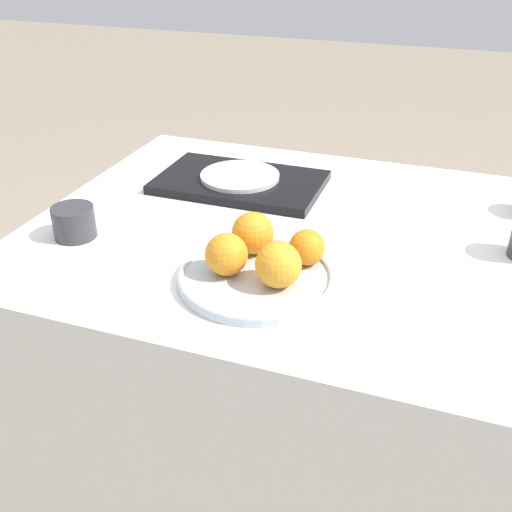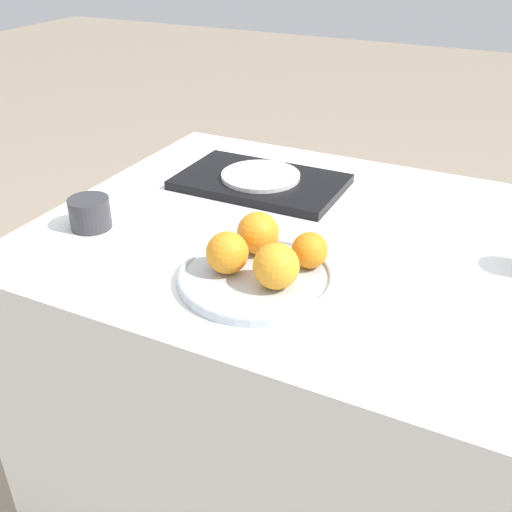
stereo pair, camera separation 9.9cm
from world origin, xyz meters
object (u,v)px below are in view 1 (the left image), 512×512
object	(u,v)px
orange_0	(278,265)
serving_tray	(240,182)
orange_1	(253,233)
orange_3	(226,254)
fruit_platter	(256,277)
orange_2	(307,247)
side_plate	(240,176)
cup_0	(74,222)

from	to	relation	value
orange_0	serving_tray	size ratio (longest dim) A/B	0.21
orange_1	orange_3	bearing A→B (deg)	-101.14
orange_3	serving_tray	distance (m)	0.40
fruit_platter	orange_1	distance (m)	0.09
orange_2	side_plate	world-z (taller)	orange_2
serving_tray	cup_0	size ratio (longest dim) A/B	4.59
orange_3	serving_tray	size ratio (longest dim) A/B	0.20
orange_3	side_plate	world-z (taller)	orange_3
orange_2	serving_tray	world-z (taller)	orange_2
side_plate	fruit_platter	bearing A→B (deg)	-65.30
side_plate	orange_3	bearing A→B (deg)	-72.28
cup_0	serving_tray	bearing A→B (deg)	57.68
orange_1	orange_2	bearing A→B (deg)	-3.93
serving_tray	side_plate	bearing A→B (deg)	-90.00
orange_0	cup_0	distance (m)	0.43
fruit_platter	cup_0	world-z (taller)	cup_0
orange_1	cup_0	size ratio (longest dim) A/B	0.94
orange_1	side_plate	bearing A→B (deg)	114.93
side_plate	cup_0	distance (m)	0.40
orange_1	orange_3	distance (m)	0.09
side_plate	cup_0	bearing A→B (deg)	-122.32
orange_1	orange_2	xyz separation A→B (m)	(0.10, -0.01, -0.01)
fruit_platter	side_plate	size ratio (longest dim) A/B	1.49
orange_0	side_plate	size ratio (longest dim) A/B	0.42
serving_tray	orange_0	bearing A→B (deg)	-61.00
orange_3	side_plate	bearing A→B (deg)	107.72
fruit_platter	serving_tray	size ratio (longest dim) A/B	0.72
orange_0	orange_3	distance (m)	0.09
orange_0	cup_0	xyz separation A→B (m)	(-0.43, 0.05, -0.02)
fruit_platter	orange_3	bearing A→B (deg)	-168.98
orange_0	side_plate	bearing A→B (deg)	119.00
orange_2	side_plate	distance (m)	0.39
orange_3	side_plate	distance (m)	0.40
fruit_platter	orange_3	xyz separation A→B (m)	(-0.05, -0.01, 0.04)
fruit_platter	cup_0	xyz separation A→B (m)	(-0.38, 0.04, 0.02)
orange_2	orange_3	world-z (taller)	orange_3
cup_0	side_plate	bearing A→B (deg)	57.68
orange_3	orange_1	bearing A→B (deg)	78.86
orange_2	orange_3	size ratio (longest dim) A/B	0.87
orange_2	orange_0	bearing A→B (deg)	-106.77
orange_2	serving_tray	bearing A→B (deg)	128.26
cup_0	orange_2	bearing A→B (deg)	3.81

